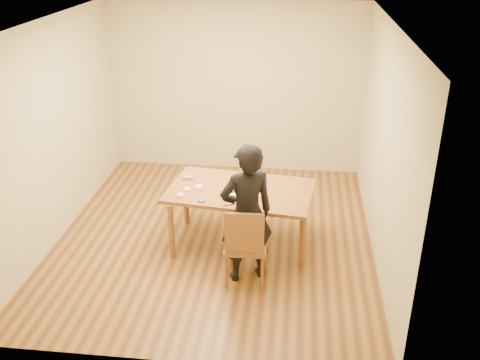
# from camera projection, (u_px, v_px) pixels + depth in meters

# --- Properties ---
(room_shell) EXTENTS (4.00, 4.50, 2.70)m
(room_shell) POSITION_uv_depth(u_px,v_px,m) (218.00, 129.00, 6.69)
(room_shell) COLOR brown
(room_shell) RESTS_ON ground
(dining_table) EXTENTS (1.85, 1.23, 0.04)m
(dining_table) POSITION_uv_depth(u_px,v_px,m) (240.00, 191.00, 6.52)
(dining_table) COLOR brown
(dining_table) RESTS_ON floor
(dining_chair) EXTENTS (0.48, 0.48, 0.04)m
(dining_chair) POSITION_uv_depth(u_px,v_px,m) (246.00, 245.00, 5.93)
(dining_chair) COLOR brown
(dining_chair) RESTS_ON floor
(cake_plate) EXTENTS (0.29, 0.29, 0.02)m
(cake_plate) POSITION_uv_depth(u_px,v_px,m) (237.00, 189.00, 6.50)
(cake_plate) COLOR red
(cake_plate) RESTS_ON dining_table
(cake) EXTENTS (0.22, 0.22, 0.07)m
(cake) POSITION_uv_depth(u_px,v_px,m) (237.00, 185.00, 6.48)
(cake) COLOR white
(cake) RESTS_ON cake_plate
(frosting_dome) EXTENTS (0.21, 0.21, 0.03)m
(frosting_dome) POSITION_uv_depth(u_px,v_px,m) (237.00, 182.00, 6.46)
(frosting_dome) COLOR white
(frosting_dome) RESTS_ON cake
(frosting_tub) EXTENTS (0.09, 0.09, 0.08)m
(frosting_tub) POSITION_uv_depth(u_px,v_px,m) (234.00, 197.00, 6.23)
(frosting_tub) COLOR white
(frosting_tub) RESTS_ON dining_table
(frosting_lid) EXTENTS (0.09, 0.09, 0.01)m
(frosting_lid) POSITION_uv_depth(u_px,v_px,m) (201.00, 201.00, 6.22)
(frosting_lid) COLOR #1C189E
(frosting_lid) RESTS_ON dining_table
(frosting_dollop) EXTENTS (0.04, 0.04, 0.02)m
(frosting_dollop) POSITION_uv_depth(u_px,v_px,m) (201.00, 200.00, 6.21)
(frosting_dollop) COLOR white
(frosting_dollop) RESTS_ON frosting_lid
(ramekin_green) EXTENTS (0.08, 0.08, 0.04)m
(ramekin_green) POSITION_uv_depth(u_px,v_px,m) (180.00, 196.00, 6.32)
(ramekin_green) COLOR white
(ramekin_green) RESTS_ON dining_table
(ramekin_yellow) EXTENTS (0.09, 0.09, 0.04)m
(ramekin_yellow) POSITION_uv_depth(u_px,v_px,m) (199.00, 188.00, 6.50)
(ramekin_yellow) COLOR white
(ramekin_yellow) RESTS_ON dining_table
(ramekin_multi) EXTENTS (0.08, 0.08, 0.04)m
(ramekin_multi) POSITION_uv_depth(u_px,v_px,m) (187.00, 190.00, 6.46)
(ramekin_multi) COLOR white
(ramekin_multi) RESTS_ON dining_table
(candy_box_pink) EXTENTS (0.13, 0.10, 0.02)m
(candy_box_pink) POSITION_uv_depth(u_px,v_px,m) (188.00, 179.00, 6.76)
(candy_box_pink) COLOR #C82F93
(candy_box_pink) RESTS_ON dining_table
(candy_box_green) EXTENTS (0.12, 0.08, 0.02)m
(candy_box_green) POSITION_uv_depth(u_px,v_px,m) (188.00, 177.00, 6.76)
(candy_box_green) COLOR #1B9627
(candy_box_green) RESTS_ON candy_box_pink
(spatula) EXTENTS (0.13, 0.08, 0.01)m
(spatula) POSITION_uv_depth(u_px,v_px,m) (229.00, 205.00, 6.13)
(spatula) COLOR black
(spatula) RESTS_ON dining_table
(person) EXTENTS (0.70, 0.59, 1.64)m
(person) POSITION_uv_depth(u_px,v_px,m) (247.00, 214.00, 5.81)
(person) COLOR black
(person) RESTS_ON floor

